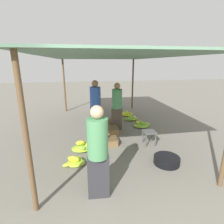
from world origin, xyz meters
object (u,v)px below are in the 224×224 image
Objects in this scene: banana_pile_right_1 at (126,114)px; shopper_walking_mid at (117,106)px; vendor_foreground at (98,152)px; stool at (149,134)px; crate_mid at (107,123)px; crate_near at (110,131)px; crate_far at (110,141)px; basin_black at (167,160)px; banana_pile_right_2 at (131,119)px; banana_pile_right_0 at (141,124)px; banana_pile_left_1 at (75,161)px; banana_pile_left_0 at (82,147)px; shopper_walking_far at (95,104)px.

shopper_walking_mid is at bearing -116.08° from banana_pile_right_1.
vendor_foreground is 3.99× the size of stool.
crate_near is at bearing -91.38° from crate_mid.
shopper_walking_mid reaches higher than crate_far.
crate_far is at bearing 170.36° from stool.
basin_black is 1.00× the size of banana_pile_right_2.
banana_pile_right_0 is 1.20m from shopper_walking_mid.
crate_mid is 1.35× the size of crate_far.
crate_near is 0.89m from shopper_walking_mid.
vendor_foreground is 3.23m from shopper_walking_mid.
crate_far is at bearing 42.00° from banana_pile_left_1.
stool reaches higher than banana_pile_left_0.
crate_mid is at bearing 109.80° from basin_black.
shopper_walking_mid reaches higher than banana_pile_right_1.
banana_pile_left_0 is at bearing -131.18° from shopper_walking_mid.
crate_near is (1.07, 1.64, 0.03)m from banana_pile_left_1.
banana_pile_right_1 reaches higher than crate_mid.
stool is 1.60m from shopper_walking_mid.
crate_near is (-0.97, 0.96, -0.22)m from stool.
vendor_foreground reaches higher than banana_pile_left_1.
basin_black is at bearing -60.28° from shopper_walking_far.
banana_pile_right_2 reaches higher than crate_mid.
vendor_foreground is 2.85m from crate_near.
stool is at bearing -64.66° from shopper_walking_mid.
vendor_foreground is at bearing -93.94° from shopper_walking_far.
crate_far is at bearing -113.30° from banana_pile_right_1.
shopper_walking_mid is at bearing -176.12° from banana_pile_right_0.
banana_pile_right_2 is 1.35m from shopper_walking_mid.
banana_pile_right_1 is at bearing 93.02° from banana_pile_right_2.
basin_black is 3.18m from banana_pile_right_2.
banana_pile_right_1 is at bearing 89.47° from basin_black.
crate_near is (0.63, 2.68, -0.73)m from vendor_foreground.
stool is at bearing 92.48° from basin_black.
banana_pile_left_1 is at bearing -138.00° from crate_far.
vendor_foreground is at bearing -120.61° from banana_pile_right_0.
vendor_foreground is 4.94m from banana_pile_right_1.
vendor_foreground is at bearing -156.21° from basin_black.
shopper_walking_mid is (0.42, 1.19, 0.73)m from crate_far.
shopper_walking_mid is (1.22, 1.40, 0.75)m from banana_pile_left_0.
banana_pile_left_1 is 1.29m from crate_far.
banana_pile_right_1 is at bearing 88.41° from stool.
crate_far is at bearing -137.13° from banana_pile_right_0.
banana_pile_right_2 is at bearing -86.98° from banana_pile_right_1.
banana_pile_left_1 is (-2.08, 0.32, -0.00)m from basin_black.
shopper_walking_far is at bearing 72.97° from banana_pile_left_1.
stool is 0.69× the size of banana_pile_right_2.
banana_pile_right_0 is (2.31, 2.12, -0.01)m from banana_pile_left_1.
crate_mid is 0.33× the size of shopper_walking_mid.
banana_pile_left_0 is at bearing -131.97° from banana_pile_right_2.
stool is 1.11m from crate_far.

